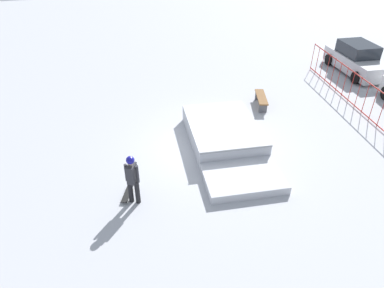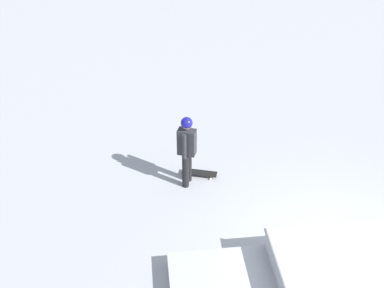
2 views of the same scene
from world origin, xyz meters
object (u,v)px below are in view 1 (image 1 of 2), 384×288
at_px(skate_ramp, 226,139).
at_px(parked_car_silver, 357,60).
at_px(skater, 132,176).
at_px(park_bench, 261,99).
at_px(skateboard, 127,194).

height_order(skate_ramp, parked_car_silver, parked_car_silver).
relative_size(skater, park_bench, 1.05).
xyz_separation_m(skate_ramp, park_bench, (-2.76, 2.64, 0.04)).
bearing_deg(park_bench, parked_car_silver, 110.70).
height_order(skate_ramp, park_bench, skate_ramp).
distance_m(skate_ramp, park_bench, 3.82).
relative_size(skater, skateboard, 2.10).
bearing_deg(skater, skate_ramp, 147.35).
distance_m(skate_ramp, skateboard, 4.42).
relative_size(skate_ramp, park_bench, 3.36).
xyz_separation_m(skater, parked_car_silver, (-7.61, 13.10, -0.28)).
xyz_separation_m(skate_ramp, parked_car_silver, (-5.31, 9.37, 0.41)).
height_order(skater, skateboard, skater).
bearing_deg(skater, skateboard, -121.03).
bearing_deg(skater, parked_car_silver, 145.81).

